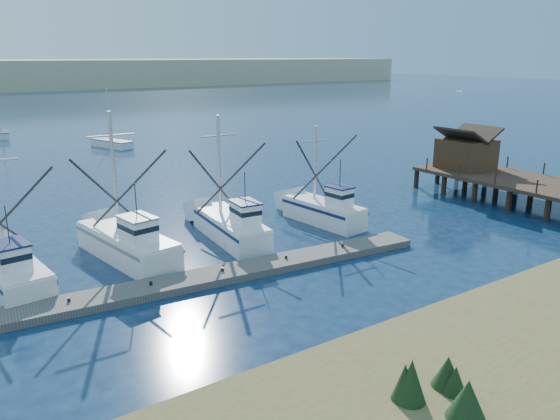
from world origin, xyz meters
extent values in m
plane|color=#0D1B3C|center=(0.00, 0.00, 0.00)|extent=(500.00, 500.00, 0.00)
cube|color=#5C5852|center=(-9.45, 6.24, 0.21)|extent=(31.24, 4.78, 0.42)
cylinder|color=black|center=(21.50, 5.00, 0.85)|extent=(0.44, 0.44, 1.70)
cube|color=black|center=(21.50, 5.00, 1.85)|extent=(7.00, 20.00, 0.30)
cube|color=#4C331E|center=(21.50, 12.00, 3.30)|extent=(4.00, 4.00, 2.60)
cube|color=white|center=(-16.30, 11.53, 0.68)|extent=(3.30, 8.11, 1.36)
cube|color=white|center=(-16.30, 9.51, 2.11)|extent=(1.62, 2.07, 1.50)
cube|color=white|center=(-9.81, 11.75, 0.80)|extent=(3.82, 8.63, 1.59)
cube|color=white|center=(-9.81, 9.62, 2.34)|extent=(1.78, 2.24, 1.50)
cylinder|color=#B7B2A8|center=(-9.81, 13.17, 5.15)|extent=(0.22, 0.22, 7.11)
cube|color=white|center=(-2.92, 11.51, 0.73)|extent=(3.06, 8.04, 1.46)
cube|color=white|center=(-2.92, 9.50, 2.21)|extent=(1.53, 2.03, 1.50)
cylinder|color=#B7B2A8|center=(-2.92, 12.85, 4.77)|extent=(0.22, 0.22, 6.63)
cube|color=white|center=(4.46, 10.91, 0.75)|extent=(2.82, 6.85, 1.51)
cube|color=white|center=(4.46, 9.21, 2.26)|extent=(1.39, 1.75, 1.50)
cylinder|color=#B7B2A8|center=(4.46, 12.05, 4.25)|extent=(0.22, 0.22, 5.48)
cube|color=white|center=(2.20, 53.38, 0.45)|extent=(3.99, 6.94, 0.90)
cylinder|color=#B7B2A8|center=(2.20, 53.68, 4.50)|extent=(0.12, 0.12, 7.20)
cube|color=white|center=(-8.75, 70.58, 0.45)|extent=(2.36, 4.95, 0.90)
sphere|color=white|center=(12.73, 6.54, 9.35)|extent=(0.17, 0.17, 0.17)
cube|color=white|center=(12.48, 6.54, 9.37)|extent=(0.42, 0.10, 0.11)
cube|color=white|center=(12.99, 6.54, 9.37)|extent=(0.42, 0.10, 0.11)
camera|label=1|loc=(-19.37, -18.90, 11.84)|focal=35.00mm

